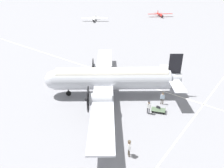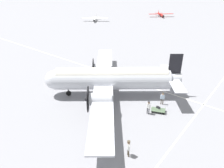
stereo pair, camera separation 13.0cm
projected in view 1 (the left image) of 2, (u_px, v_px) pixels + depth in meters
name	position (u px, v px, depth m)	size (l,w,h in m)	color
ground_plane	(112.00, 95.00, 30.53)	(300.00, 300.00, 0.00)	gray
apron_line_eastwest	(133.00, 82.00, 34.35)	(120.00, 0.16, 0.01)	silver
apron_line_northsouth	(188.00, 125.00, 24.57)	(0.16, 120.00, 0.01)	silver
airliner_main	(109.00, 78.00, 29.34)	(19.91, 22.64, 6.03)	silver
crew_foreground	(129.00, 147.00, 19.94)	(0.46, 0.44, 1.76)	#473D2D
passenger_boarding	(163.00, 97.00, 27.99)	(0.52, 0.37, 1.66)	#473D2D
ramp_agent	(149.00, 106.00, 26.03)	(0.59, 0.34, 1.76)	#2D2D33
suitcase_near_door	(158.00, 108.00, 27.03)	(0.48, 0.16, 0.63)	#232328
baggage_cart	(158.00, 110.00, 26.77)	(1.96, 1.58, 0.56)	#4C6047
light_aircraft_distant	(94.00, 19.00, 76.72)	(8.06, 6.85, 1.81)	white
light_aircraft_taxiing	(160.00, 15.00, 84.56)	(7.70, 7.47, 1.88)	#B2231E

